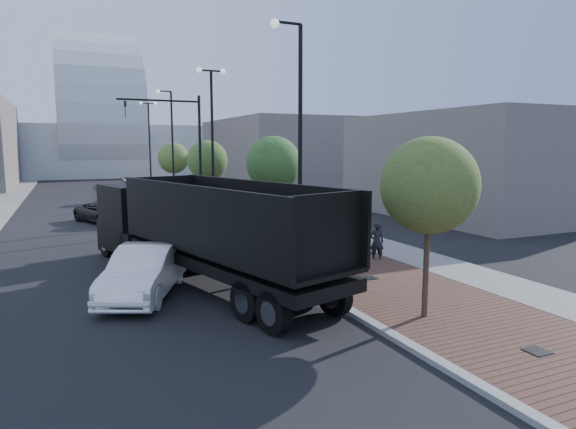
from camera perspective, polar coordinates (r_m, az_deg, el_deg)
name	(u,v)px	position (r m, az deg, el deg)	size (l,w,h in m)	color
ground	(493,398)	(10.94, 22.59, -18.93)	(220.00, 220.00, 0.00)	black
sidewalk	(193,196)	(48.04, -10.95, 2.08)	(7.00, 140.00, 0.12)	#4C2D23
concrete_strip	(220,195)	(48.72, -7.86, 2.23)	(2.40, 140.00, 0.13)	slate
curb	(155,198)	(47.38, -15.08, 1.88)	(0.30, 140.00, 0.14)	gray
dump_truck	(176,232)	(19.46, -12.82, -2.01)	(6.27, 13.84, 3.65)	black
white_sedan	(144,271)	(16.70, -16.24, -6.33)	(1.72, 4.93, 1.62)	white
dark_car_mid	(104,212)	(33.45, -20.44, 0.23)	(2.13, 4.62, 1.28)	black
dark_car_far	(127,193)	(46.64, -18.07, 2.40)	(1.84, 4.53, 1.31)	black
pedestrian	(377,242)	(21.10, 10.20, -3.14)	(0.60, 0.40, 1.66)	black
streetlight_1	(297,159)	(18.31, 1.09, 6.39)	(1.44, 0.56, 9.21)	black
streetlight_2	(213,146)	(29.64, -8.69, 7.81)	(1.72, 0.56, 9.28)	black
streetlight_3	(171,152)	(41.32, -13.29, 7.03)	(1.44, 0.56, 9.21)	black
streetlight_4	(150,146)	(53.16, -15.65, 7.62)	(1.72, 0.56, 9.28)	black
traffic_mast	(186,143)	(32.34, -11.68, 8.03)	(5.09, 0.20, 8.00)	black
tree_0	(430,186)	(13.90, 16.06, 3.21)	(2.64, 2.63, 5.09)	#382619
tree_1	(274,164)	(23.39, -1.58, 5.85)	(2.60, 2.59, 5.30)	#382619
tree_2	(208,160)	(34.78, -9.20, 6.17)	(2.78, 2.78, 5.23)	#382619
tree_3	(174,158)	(46.48, -13.03, 6.35)	(2.78, 2.78, 5.12)	#382619
convention_center	(99,139)	(91.73, -20.95, 8.14)	(50.00, 30.00, 50.00)	#AEB5B8
commercial_block_ne	(274,153)	(61.18, -1.68, 7.14)	(12.00, 22.00, 8.00)	#655E5B
commercial_block_e	(464,165)	(36.70, 19.62, 5.39)	(10.00, 16.00, 7.00)	#69615E
utility_cover_0	(537,351)	(13.16, 26.79, -13.88)	(0.50, 0.50, 0.02)	black
utility_cover_1	(369,278)	(18.12, 9.31, -7.22)	(0.50, 0.50, 0.02)	black
utility_cover_2	(260,230)	(27.75, -3.25, -1.84)	(0.50, 0.50, 0.02)	black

